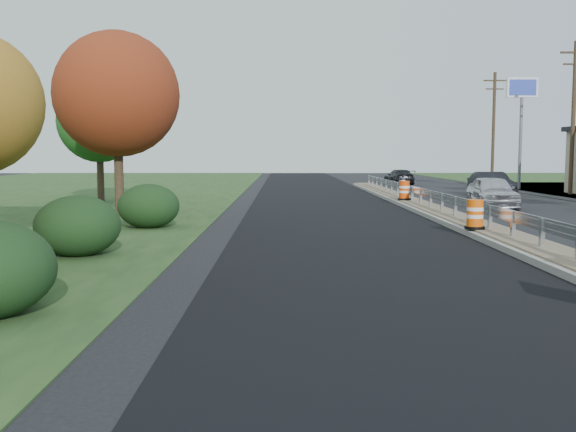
{
  "coord_description": "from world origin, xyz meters",
  "views": [
    {
      "loc": [
        -6.45,
        -15.74,
        2.51
      ],
      "look_at": [
        -6.32,
        -1.11,
        1.1
      ],
      "focal_mm": 40.0,
      "sensor_mm": 36.0,
      "label": 1
    }
  ],
  "objects_px": {
    "barrel_median_far": "(404,191)",
    "car_dark_mid": "(491,184)",
    "car_dark_far": "(399,177)",
    "barrel_median_mid": "(475,215)",
    "car_silver": "(492,192)",
    "barrel_shoulder_far": "(477,182)",
    "barrel_shoulder_mid": "(499,188)"
  },
  "relations": [
    {
      "from": "barrel_median_far",
      "to": "barrel_shoulder_far",
      "type": "bearing_deg",
      "value": 62.22
    },
    {
      "from": "barrel_median_mid",
      "to": "barrel_shoulder_mid",
      "type": "bearing_deg",
      "value": 69.52
    },
    {
      "from": "car_dark_mid",
      "to": "car_dark_far",
      "type": "bearing_deg",
      "value": 99.64
    },
    {
      "from": "car_dark_mid",
      "to": "car_dark_far",
      "type": "distance_m",
      "value": 14.57
    },
    {
      "from": "barrel_median_far",
      "to": "car_dark_far",
      "type": "relative_size",
      "value": 0.22
    },
    {
      "from": "barrel_median_mid",
      "to": "car_dark_far",
      "type": "height_order",
      "value": "car_dark_far"
    },
    {
      "from": "barrel_shoulder_mid",
      "to": "barrel_shoulder_far",
      "type": "height_order",
      "value": "barrel_shoulder_far"
    },
    {
      "from": "barrel_median_far",
      "to": "barrel_shoulder_mid",
      "type": "xyz_separation_m",
      "value": [
        7.36,
        7.76,
        -0.27
      ]
    },
    {
      "from": "barrel_median_mid",
      "to": "barrel_shoulder_mid",
      "type": "xyz_separation_m",
      "value": [
        7.55,
        20.21,
        -0.25
      ]
    },
    {
      "from": "barrel_median_far",
      "to": "car_dark_mid",
      "type": "xyz_separation_m",
      "value": [
        6.38,
        6.2,
        0.05
      ]
    },
    {
      "from": "barrel_median_mid",
      "to": "barrel_shoulder_mid",
      "type": "relative_size",
      "value": 1.04
    },
    {
      "from": "barrel_shoulder_mid",
      "to": "car_dark_mid",
      "type": "bearing_deg",
      "value": -122.05
    },
    {
      "from": "barrel_shoulder_far",
      "to": "car_dark_mid",
      "type": "xyz_separation_m",
      "value": [
        -2.3,
        -10.28,
        0.28
      ]
    },
    {
      "from": "barrel_median_far",
      "to": "car_silver",
      "type": "bearing_deg",
      "value": -29.39
    },
    {
      "from": "barrel_median_mid",
      "to": "car_silver",
      "type": "distance_m",
      "value": 11.08
    },
    {
      "from": "barrel_shoulder_far",
      "to": "car_silver",
      "type": "height_order",
      "value": "car_silver"
    },
    {
      "from": "barrel_median_far",
      "to": "car_dark_far",
      "type": "distance_m",
      "value": 20.77
    },
    {
      "from": "barrel_shoulder_far",
      "to": "barrel_median_far",
      "type": "bearing_deg",
      "value": -117.78
    },
    {
      "from": "barrel_median_mid",
      "to": "car_silver",
      "type": "bearing_deg",
      "value": 69.27
    },
    {
      "from": "car_dark_mid",
      "to": "car_dark_far",
      "type": "height_order",
      "value": "car_dark_mid"
    },
    {
      "from": "barrel_shoulder_far",
      "to": "car_dark_far",
      "type": "distance_m",
      "value": 6.57
    },
    {
      "from": "barrel_median_far",
      "to": "barrel_shoulder_mid",
      "type": "bearing_deg",
      "value": 46.51
    },
    {
      "from": "barrel_median_far",
      "to": "car_dark_mid",
      "type": "bearing_deg",
      "value": 44.17
    },
    {
      "from": "barrel_shoulder_mid",
      "to": "barrel_shoulder_far",
      "type": "xyz_separation_m",
      "value": [
        1.33,
        8.73,
        0.03
      ]
    },
    {
      "from": "barrel_shoulder_mid",
      "to": "barrel_median_mid",
      "type": "bearing_deg",
      "value": -110.48
    },
    {
      "from": "barrel_median_mid",
      "to": "car_dark_far",
      "type": "relative_size",
      "value": 0.21
    },
    {
      "from": "car_silver",
      "to": "car_dark_far",
      "type": "height_order",
      "value": "car_silver"
    },
    {
      "from": "barrel_shoulder_far",
      "to": "barrel_shoulder_mid",
      "type": "bearing_deg",
      "value": -98.64
    },
    {
      "from": "barrel_median_mid",
      "to": "car_dark_mid",
      "type": "bearing_deg",
      "value": 70.58
    },
    {
      "from": "barrel_shoulder_mid",
      "to": "car_dark_far",
      "type": "bearing_deg",
      "value": 106.95
    },
    {
      "from": "barrel_median_mid",
      "to": "car_silver",
      "type": "xyz_separation_m",
      "value": [
        3.92,
        10.36,
        0.09
      ]
    },
    {
      "from": "barrel_shoulder_mid",
      "to": "car_dark_far",
      "type": "relative_size",
      "value": 0.2
    }
  ]
}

